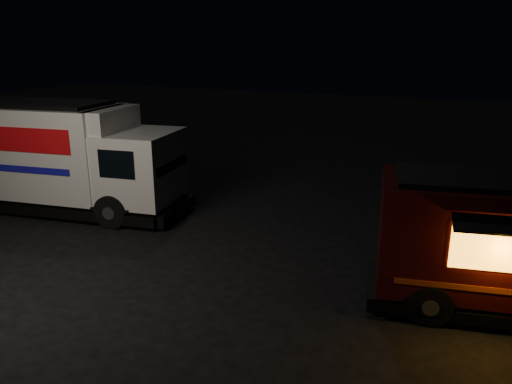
% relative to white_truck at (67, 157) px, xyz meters
% --- Properties ---
extents(ground, '(80.00, 80.00, 0.00)m').
position_rel_white_truck_xyz_m(ground, '(4.91, -1.88, -1.69)').
color(ground, black).
rests_on(ground, ground).
extents(white_truck, '(7.77, 3.74, 3.38)m').
position_rel_white_truck_xyz_m(white_truck, '(0.00, 0.00, 0.00)').
color(white_truck, silver).
rests_on(white_truck, ground).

